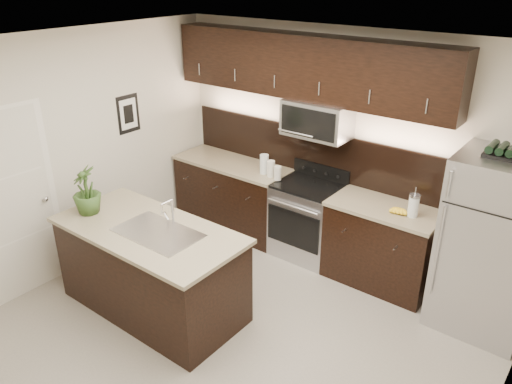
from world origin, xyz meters
TOP-DOWN VIEW (x-y plane):
  - ground at (0.00, 0.00)m, footprint 4.50×4.50m
  - room_walls at (-0.11, -0.04)m, footprint 4.52×4.02m
  - counter_run at (-0.46, 1.69)m, footprint 3.51×0.65m
  - upper_fixtures at (-0.43, 1.84)m, footprint 3.49×0.40m
  - island at (-0.93, -0.18)m, footprint 1.96×0.96m
  - sink_faucet at (-0.78, -0.17)m, footprint 0.84×0.50m
  - refrigerator at (1.80, 1.63)m, footprint 0.85×0.77m
  - wine_rack at (1.80, 1.63)m, footprint 0.43×0.27m
  - plant at (-1.66, -0.32)m, footprint 0.37×0.37m
  - canisters at (-0.77, 1.61)m, footprint 0.35×0.17m
  - french_press at (1.02, 1.64)m, footprint 0.11×0.11m
  - bananas at (0.83, 1.61)m, footprint 0.21×0.18m

SIDE VIEW (x-z plane):
  - ground at x=0.00m, z-range 0.00..0.00m
  - counter_run at x=-0.46m, z-range 0.00..0.94m
  - island at x=-0.93m, z-range 0.00..0.94m
  - refrigerator at x=1.80m, z-range 0.00..1.76m
  - sink_faucet at x=-0.78m, z-range 0.81..1.10m
  - bananas at x=0.83m, z-range 0.94..1.00m
  - canisters at x=-0.77m, z-range 0.93..1.16m
  - french_press at x=1.02m, z-range 0.90..1.22m
  - plant at x=-1.66m, z-range 0.94..1.45m
  - room_walls at x=-0.11m, z-range 0.34..3.05m
  - wine_rack at x=1.80m, z-range 1.76..1.86m
  - upper_fixtures at x=-0.43m, z-range 1.31..2.97m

